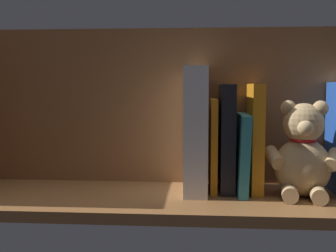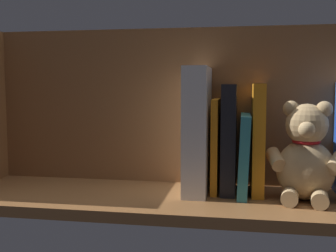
% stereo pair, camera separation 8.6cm
% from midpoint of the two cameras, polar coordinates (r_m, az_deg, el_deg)
% --- Properties ---
extents(ground_plane, '(0.93, 0.28, 0.02)m').
position_cam_midpoint_polar(ground_plane, '(0.89, -2.81, -10.02)').
color(ground_plane, brown).
extents(shelf_back_panel, '(0.93, 0.02, 0.36)m').
position_cam_midpoint_polar(shelf_back_panel, '(0.97, -2.02, 2.73)').
color(shelf_back_panel, brown).
rests_on(shelf_back_panel, ground_plane).
extents(teddy_bear, '(0.16, 0.14, 0.20)m').
position_cam_midpoint_polar(teddy_bear, '(0.88, 15.38, -3.81)').
color(teddy_bear, tan).
rests_on(teddy_bear, ground_plane).
extents(book_2, '(0.02, 0.12, 0.23)m').
position_cam_midpoint_polar(book_2, '(0.90, 9.19, -1.60)').
color(book_2, orange).
rests_on(book_2, ground_plane).
extents(book_3, '(0.03, 0.15, 0.17)m').
position_cam_midpoint_polar(book_3, '(0.89, 7.39, -3.73)').
color(book_3, teal).
rests_on(book_3, ground_plane).
extents(book_4, '(0.03, 0.12, 0.23)m').
position_cam_midpoint_polar(book_4, '(0.90, 5.37, -1.63)').
color(book_4, black).
rests_on(book_4, ground_plane).
extents(book_5, '(0.01, 0.12, 0.20)m').
position_cam_midpoint_polar(book_5, '(0.91, 3.55, -2.58)').
color(book_5, orange).
rests_on(book_5, ground_plane).
extents(dictionary_thick_white, '(0.05, 0.15, 0.27)m').
position_cam_midpoint_polar(dictionary_thick_white, '(0.89, 1.09, -0.55)').
color(dictionary_thick_white, white).
rests_on(dictionary_thick_white, ground_plane).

